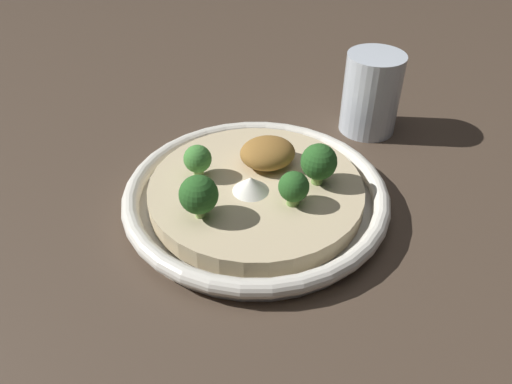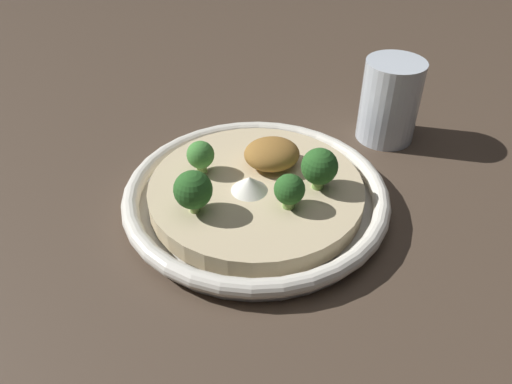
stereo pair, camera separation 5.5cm
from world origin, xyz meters
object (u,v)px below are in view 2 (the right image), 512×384
at_px(broccoli_back, 289,190).
at_px(broccoli_front_right, 201,155).
at_px(broccoli_back_right, 193,190).
at_px(risotto_bowl, 256,195).
at_px(broccoli_left, 319,167).
at_px(drinking_glass, 390,101).

height_order(broccoli_back, broccoli_front_right, same).
bearing_deg(broccoli_back, broccoli_back_right, -5.32).
bearing_deg(broccoli_back_right, risotto_bowl, -153.60).
distance_m(broccoli_back_right, broccoli_front_right, 0.07).
bearing_deg(risotto_bowl, broccoli_front_right, -30.52).
bearing_deg(broccoli_left, drinking_glass, -134.51).
bearing_deg(broccoli_back, broccoli_front_right, -42.56).
distance_m(broccoli_back, drinking_glass, 0.23).
height_order(broccoli_back, drinking_glass, drinking_glass).
bearing_deg(broccoli_left, broccoli_front_right, -22.35).
bearing_deg(broccoli_back_right, broccoli_back, 174.68).
bearing_deg(broccoli_back_right, broccoli_front_right, -100.56).
xyz_separation_m(broccoli_back_right, broccoli_front_right, (-0.01, -0.07, -0.01)).
bearing_deg(broccoli_back, risotto_bowl, -58.14).
relative_size(broccoli_back_right, drinking_glass, 0.44).
relative_size(broccoli_left, drinking_glass, 0.44).
distance_m(risotto_bowl, broccoli_left, 0.08).
xyz_separation_m(risotto_bowl, broccoli_left, (-0.06, 0.02, 0.04)).
relative_size(broccoli_front_right, drinking_glass, 0.35).
height_order(broccoli_back_right, drinking_glass, drinking_glass).
xyz_separation_m(broccoli_left, broccoli_front_right, (0.12, -0.05, -0.00)).
bearing_deg(drinking_glass, broccoli_front_right, 18.34).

